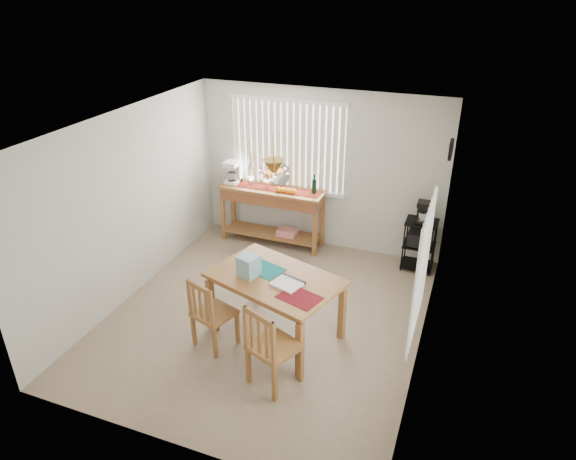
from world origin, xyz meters
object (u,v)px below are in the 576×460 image
at_px(wire_cart, 420,240).
at_px(sideboard, 272,202).
at_px(chair_left, 212,314).
at_px(chair_right, 271,348).
at_px(cart_items, 424,212).
at_px(dining_table, 275,284).

bearing_deg(wire_cart, sideboard, -179.96).
height_order(wire_cart, chair_left, chair_left).
height_order(sideboard, wire_cart, sideboard).
xyz_separation_m(chair_left, chair_right, (0.93, -0.36, 0.04)).
xyz_separation_m(sideboard, chair_right, (1.27, -3.13, -0.23)).
height_order(cart_items, chair_left, cart_items).
xyz_separation_m(sideboard, dining_table, (0.97, -2.27, -0.00)).
height_order(wire_cart, dining_table, dining_table).
bearing_deg(chair_left, dining_table, 38.81).
height_order(sideboard, cart_items, cart_items).
bearing_deg(chair_left, cart_items, 53.25).
distance_m(wire_cart, cart_items, 0.47).
xyz_separation_m(cart_items, chair_left, (-2.07, -2.78, -0.49)).
distance_m(chair_left, chair_right, 1.00).
relative_size(sideboard, cart_items, 5.26).
height_order(chair_left, chair_right, chair_right).
bearing_deg(sideboard, chair_left, -82.89).
xyz_separation_m(wire_cart, dining_table, (-1.45, -2.27, 0.25)).
bearing_deg(wire_cart, chair_right, -110.14).
height_order(sideboard, chair_left, sideboard).
relative_size(sideboard, chair_right, 1.68).
height_order(cart_items, chair_right, cart_items).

